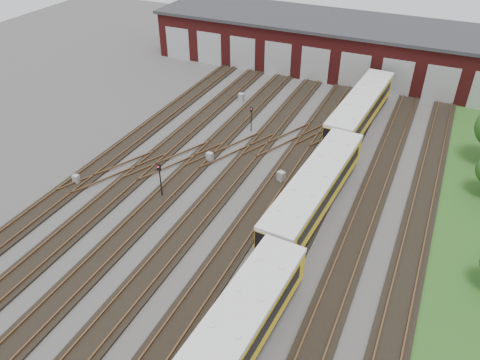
% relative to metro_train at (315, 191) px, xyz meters
% --- Properties ---
extents(ground, '(120.00, 120.00, 0.00)m').
position_rel_metro_train_xyz_m(ground, '(-6.00, -8.18, -1.99)').
color(ground, '#413E3C').
rests_on(ground, ground).
extents(track_network, '(30.40, 70.00, 0.33)m').
position_rel_metro_train_xyz_m(track_network, '(-6.17, -7.59, -1.89)').
color(track_network, black).
rests_on(track_network, ground).
extents(maintenance_shed, '(51.00, 12.50, 6.35)m').
position_rel_metro_train_xyz_m(maintenance_shed, '(-6.01, 31.79, 1.21)').
color(maintenance_shed, '#581616').
rests_on(maintenance_shed, ground).
extents(metro_train, '(3.82, 47.85, 3.25)m').
position_rel_metro_train_xyz_m(metro_train, '(0.00, 0.00, 0.00)').
color(metro_train, black).
rests_on(metro_train, ground).
extents(signal_mast_0, '(0.28, 0.27, 3.27)m').
position_rel_metro_train_xyz_m(signal_mast_0, '(-12.11, -3.52, 0.12)').
color(signal_mast_0, black).
rests_on(signal_mast_0, ground).
extents(signal_mast_1, '(0.27, 0.25, 2.77)m').
position_rel_metro_train_xyz_m(signal_mast_1, '(-9.92, 10.22, -0.21)').
color(signal_mast_1, black).
rests_on(signal_mast_1, ground).
extents(signal_mast_2, '(0.26, 0.25, 2.90)m').
position_rel_metro_train_xyz_m(signal_mast_2, '(-0.77, 17.69, -0.14)').
color(signal_mast_2, black).
rests_on(signal_mast_2, ground).
extents(signal_mast_3, '(0.26, 0.25, 3.47)m').
position_rel_metro_train_xyz_m(signal_mast_3, '(-1.31, -3.57, 0.21)').
color(signal_mast_3, black).
rests_on(signal_mast_3, ground).
extents(relay_cabinet_0, '(0.58, 0.50, 0.89)m').
position_rel_metro_train_xyz_m(relay_cabinet_0, '(-19.99, -4.98, -1.55)').
color(relay_cabinet_0, '#939597').
rests_on(relay_cabinet_0, ground).
extents(relay_cabinet_1, '(0.67, 0.57, 1.03)m').
position_rel_metro_train_xyz_m(relay_cabinet_1, '(-13.91, 16.48, -1.48)').
color(relay_cabinet_1, '#939597').
rests_on(relay_cabinet_1, ground).
extents(relay_cabinet_2, '(0.61, 0.53, 0.96)m').
position_rel_metro_train_xyz_m(relay_cabinet_2, '(-11.07, 3.14, -1.51)').
color(relay_cabinet_2, '#939597').
rests_on(relay_cabinet_2, ground).
extents(relay_cabinet_3, '(0.63, 0.55, 0.94)m').
position_rel_metro_train_xyz_m(relay_cabinet_3, '(0.92, 19.05, -1.52)').
color(relay_cabinet_3, '#939597').
rests_on(relay_cabinet_3, ground).
extents(relay_cabinet_4, '(0.78, 0.72, 1.04)m').
position_rel_metro_train_xyz_m(relay_cabinet_4, '(-3.81, 2.81, -1.47)').
color(relay_cabinet_4, '#939597').
rests_on(relay_cabinet_4, ground).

